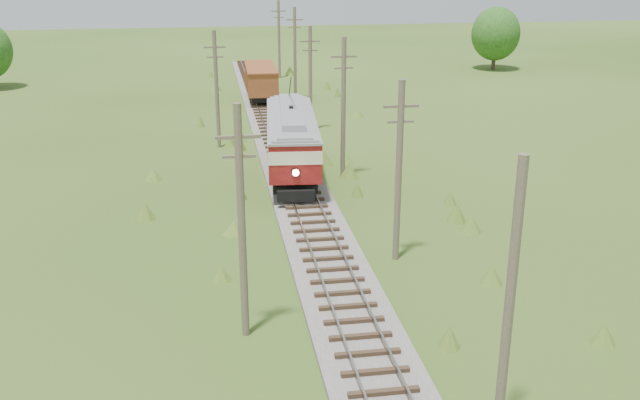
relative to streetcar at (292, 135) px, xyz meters
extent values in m
cube|color=#605B54|center=(0.00, 2.20, -2.64)|extent=(3.60, 96.00, 0.25)
cube|color=#726659|center=(-0.72, 2.20, -2.28)|extent=(0.08, 96.00, 0.17)
cube|color=#726659|center=(0.72, 2.20, -2.28)|extent=(0.08, 96.00, 0.17)
cube|color=#2D2116|center=(0.00, 2.20, -2.43)|extent=(2.40, 96.00, 0.16)
cube|color=black|center=(0.00, 0.00, -1.72)|extent=(3.56, 12.01, 0.48)
cube|color=maroon|center=(0.00, 0.00, -0.65)|extent=(4.10, 13.08, 1.18)
cube|color=#F1E7C5|center=(0.00, 0.00, 0.32)|extent=(4.14, 13.14, 0.75)
cube|color=black|center=(0.00, 0.00, 0.32)|extent=(4.12, 12.57, 0.59)
cube|color=maroon|center=(0.00, 0.00, 0.85)|extent=(4.10, 13.08, 0.32)
cube|color=gray|center=(0.00, 0.00, 1.21)|extent=(4.17, 13.21, 0.41)
cube|color=gray|center=(0.00, 0.00, 1.57)|extent=(2.18, 9.73, 0.43)
sphere|color=#FFF2BF|center=(-0.56, -6.49, -0.49)|extent=(0.39, 0.39, 0.39)
cylinder|color=black|center=(0.17, 1.93, 2.78)|extent=(0.50, 4.98, 2.07)
cylinder|color=black|center=(-1.22, -4.78, -1.77)|extent=(0.20, 0.87, 0.86)
cylinder|color=black|center=(0.38, -4.92, -1.77)|extent=(0.20, 0.87, 0.86)
cylinder|color=black|center=(-0.38, 4.92, -1.77)|extent=(0.20, 0.87, 0.86)
cylinder|color=black|center=(1.22, 4.78, -1.77)|extent=(0.20, 0.87, 0.86)
cube|color=black|center=(0.00, 24.68, -1.83)|extent=(2.39, 7.72, 0.53)
cube|color=brown|center=(0.00, 24.68, -0.50)|extent=(2.97, 8.58, 2.13)
cube|color=brown|center=(0.00, 24.68, 0.62)|extent=(3.03, 8.75, 0.13)
cylinder|color=black|center=(-0.86, 22.14, -1.78)|extent=(0.15, 0.85, 0.85)
cylinder|color=black|center=(0.74, 22.11, -1.78)|extent=(0.15, 0.85, 0.85)
cylinder|color=black|center=(-0.74, 27.25, -1.78)|extent=(0.15, 0.85, 0.85)
cylinder|color=black|center=(0.86, 27.21, -1.78)|extent=(0.15, 0.85, 0.85)
cone|color=gray|center=(2.52, 21.14, -2.19)|extent=(3.06, 3.06, 1.15)
cone|color=gray|center=(3.28, 20.18, -2.43)|extent=(1.72, 1.72, 0.67)
cylinder|color=brown|center=(3.10, -26.80, 1.64)|extent=(0.30, 0.30, 8.80)
cylinder|color=brown|center=(3.30, -13.80, 1.54)|extent=(0.30, 0.30, 8.60)
cube|color=brown|center=(3.30, -13.80, 4.64)|extent=(1.60, 0.12, 0.12)
cube|color=brown|center=(3.30, -13.80, 3.94)|extent=(1.20, 0.10, 0.10)
cylinder|color=brown|center=(3.20, -0.80, 1.74)|extent=(0.30, 0.30, 9.00)
cube|color=brown|center=(3.20, -0.80, 5.04)|extent=(1.60, 0.12, 0.12)
cube|color=brown|center=(3.20, -0.80, 4.34)|extent=(1.20, 0.10, 0.10)
cylinder|color=brown|center=(3.00, 12.20, 1.44)|extent=(0.30, 0.30, 8.40)
cube|color=brown|center=(3.00, 12.20, 4.44)|extent=(1.60, 0.12, 0.12)
cube|color=brown|center=(3.00, 12.20, 3.74)|extent=(1.20, 0.10, 0.10)
cylinder|color=brown|center=(3.40, 25.20, 1.69)|extent=(0.30, 0.30, 8.90)
cube|color=brown|center=(3.40, 25.20, 4.94)|extent=(1.60, 0.12, 0.12)
cube|color=brown|center=(3.40, 25.20, 4.24)|extent=(1.20, 0.10, 0.10)
cylinder|color=brown|center=(3.20, 38.20, 1.59)|extent=(0.30, 0.30, 8.70)
cube|color=brown|center=(3.20, 38.20, 4.74)|extent=(1.60, 0.12, 0.12)
cube|color=brown|center=(3.20, 38.20, 4.04)|extent=(1.20, 0.10, 0.10)
cylinder|color=brown|center=(-4.20, -19.80, 1.74)|extent=(0.30, 0.30, 9.00)
cube|color=brown|center=(-4.20, -19.80, 5.04)|extent=(1.60, 0.12, 0.12)
cube|color=brown|center=(-4.20, -19.80, 4.34)|extent=(1.20, 0.10, 0.10)
cylinder|color=brown|center=(-4.50, 8.20, 1.54)|extent=(0.30, 0.30, 8.60)
cube|color=brown|center=(-4.50, 8.20, 4.64)|extent=(1.60, 0.12, 0.12)
cube|color=brown|center=(-4.50, 8.20, 3.94)|extent=(1.20, 0.10, 0.10)
cylinder|color=#38281C|center=(30.00, 40.20, -1.50)|extent=(0.50, 0.50, 2.52)
ellipsoid|color=#1A4314|center=(30.00, 40.20, 1.58)|extent=(5.88, 5.88, 6.47)
camera|label=1|loc=(-5.18, -44.06, 11.18)|focal=40.00mm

